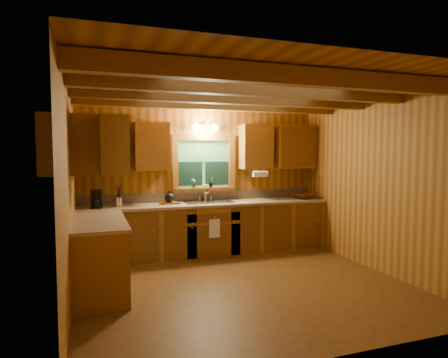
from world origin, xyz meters
TOP-DOWN VIEW (x-y plane):
  - room at (0.00, 0.00)m, footprint 4.20×4.20m
  - ceiling_beams at (0.00, 0.00)m, footprint 4.20×2.54m
  - base_cabinets at (-0.49, 1.28)m, footprint 4.20×2.22m
  - countertop at (-0.48, 1.29)m, footprint 4.20×2.24m
  - backsplash at (0.00, 1.89)m, footprint 4.20×0.02m
  - dishwasher_panel at (-1.47, 0.68)m, footprint 0.02×0.60m
  - upper_cabinets at (-0.56, 1.42)m, footprint 4.19×1.77m
  - window at (0.00, 1.87)m, footprint 1.12×0.08m
  - window_sill at (0.00, 1.82)m, footprint 1.06×0.14m
  - wall_sconce at (0.00, 1.75)m, footprint 0.45×0.21m
  - paper_towel_roll at (0.92, 1.53)m, footprint 0.27×0.11m
  - dish_towel at (0.00, 1.26)m, footprint 0.18×0.01m
  - sink at (0.00, 1.60)m, footprint 0.82×0.48m
  - coffee_maker at (-1.79, 1.55)m, footprint 0.16×0.20m
  - utensil_crock at (-1.47, 1.60)m, footprint 0.12×0.12m
  - cutting_board at (-0.66, 1.63)m, footprint 0.32×0.25m
  - teakettle at (-0.66, 1.63)m, footprint 0.15×0.15m
  - wicker_basket at (1.79, 1.53)m, footprint 0.47×0.47m
  - potted_plant_left at (-0.20, 1.81)m, footprint 0.09×0.07m
  - potted_plant_right at (0.11, 1.80)m, footprint 0.12×0.11m

SIDE VIEW (x-z plane):
  - base_cabinets at x=-0.49m, z-range 0.00..0.86m
  - dishwasher_panel at x=-1.47m, z-range 0.03..0.83m
  - dish_towel at x=0.00m, z-range 0.37..0.67m
  - sink at x=0.00m, z-range 0.64..1.07m
  - countertop at x=-0.48m, z-range 0.86..0.90m
  - cutting_board at x=-0.66m, z-range 0.90..0.93m
  - wicker_basket at x=1.79m, z-range 0.90..1.00m
  - backsplash at x=0.00m, z-range 0.90..1.06m
  - utensil_crock at x=-1.47m, z-range 0.82..1.14m
  - teakettle at x=-0.66m, z-range 0.91..1.10m
  - coffee_maker at x=-1.79m, z-range 0.90..1.18m
  - window_sill at x=0.00m, z-range 1.10..1.14m
  - potted_plant_left at x=-0.20m, z-range 1.14..1.30m
  - potted_plant_right at x=0.11m, z-range 1.14..1.32m
  - room at x=0.00m, z-range -0.80..3.40m
  - paper_towel_roll at x=0.92m, z-range 1.31..1.42m
  - window at x=0.00m, z-range 1.03..2.03m
  - upper_cabinets at x=-0.56m, z-range 1.45..2.23m
  - wall_sconce at x=0.00m, z-range 2.08..2.25m
  - ceiling_beams at x=0.00m, z-range 2.40..2.58m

